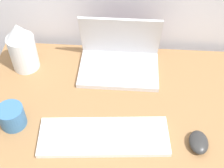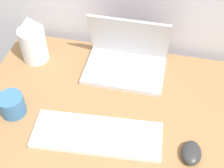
% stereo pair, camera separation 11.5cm
% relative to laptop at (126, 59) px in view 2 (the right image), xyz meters
% --- Properties ---
extents(desk, '(1.12, 0.69, 0.73)m').
position_rel_laptop_xyz_m(desk, '(0.02, -0.22, -0.15)').
color(desk, olive).
rests_on(desk, ground_plane).
extents(laptop, '(0.33, 0.23, 0.23)m').
position_rel_laptop_xyz_m(laptop, '(0.00, 0.00, 0.00)').
color(laptop, silver).
rests_on(laptop, desk).
extents(keyboard, '(0.47, 0.19, 0.02)m').
position_rel_laptop_xyz_m(keyboard, '(-0.03, -0.37, -0.04)').
color(keyboard, white).
rests_on(keyboard, desk).
extents(mouse, '(0.07, 0.09, 0.04)m').
position_rel_laptop_xyz_m(mouse, '(0.30, -0.37, -0.03)').
color(mouse, '#2D2D2D').
rests_on(mouse, desk).
extents(vase, '(0.11, 0.11, 0.22)m').
position_rel_laptop_xyz_m(vase, '(-0.40, -0.02, 0.06)').
color(vase, white).
rests_on(vase, desk).
extents(mug, '(0.10, 0.10, 0.08)m').
position_rel_laptop_xyz_m(mug, '(-0.37, -0.33, -0.01)').
color(mug, teal).
rests_on(mug, desk).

